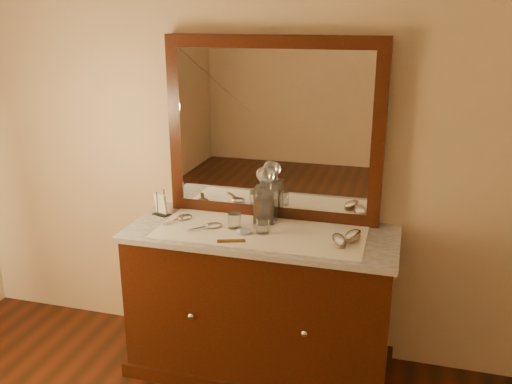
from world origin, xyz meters
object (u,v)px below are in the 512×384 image
comb (231,241)px  napkin_rack (161,205)px  hand_mirror_outer (182,218)px  brush_far (353,236)px  brush_near (339,241)px  mirror_frame (273,130)px  dresser_cabinet (261,304)px  decanter_left (263,201)px  pin_dish (244,232)px  hand_mirror_inner (210,226)px  decanter_right (268,202)px

comb → napkin_rack: bearing=133.0°
hand_mirror_outer → brush_far: bearing=-2.0°
brush_near → napkin_rack: bearing=171.1°
mirror_frame → comb: size_ratio=8.37×
comb → dresser_cabinet: bearing=41.9°
dresser_cabinet → decanter_left: size_ratio=4.49×
brush_near → brush_far: bearing=53.4°
dresser_cabinet → brush_far: brush_far is taller
napkin_rack → brush_near: 1.05m
dresser_cabinet → napkin_rack: bearing=172.0°
brush_near → hand_mirror_outer: 0.90m
napkin_rack → mirror_frame: bearing=14.3°
mirror_frame → pin_dish: (-0.08, -0.30, -0.49)m
hand_mirror_outer → hand_mirror_inner: (0.20, -0.07, 0.00)m
dresser_cabinet → decanter_right: decanter_right is taller
mirror_frame → pin_dish: 0.58m
decanter_left → hand_mirror_outer: size_ratio=1.54×
pin_dish → brush_near: brush_near is taller
pin_dish → hand_mirror_outer: 0.41m
dresser_cabinet → pin_dish: pin_dish is taller
brush_far → hand_mirror_inner: brush_far is taller
pin_dish → brush_near: (0.50, -0.02, 0.01)m
dresser_cabinet → pin_dish: size_ratio=17.40×
mirror_frame → pin_dish: bearing=-104.2°
hand_mirror_inner → napkin_rack: bearing=160.6°
napkin_rack → brush_far: napkin_rack is taller
decanter_right → hand_mirror_inner: decanter_right is taller
pin_dish → brush_near: bearing=-1.9°
dresser_cabinet → comb: comb is taller
pin_dish → brush_near: 0.50m
napkin_rack → decanter_left: size_ratio=0.47×
pin_dish → decanter_right: size_ratio=0.26×
dresser_cabinet → decanter_right: size_ratio=4.57×
brush_far → mirror_frame: bearing=153.8°
comb → decanter_left: decanter_left is taller
brush_far → comb: bearing=-161.7°
decanter_right → hand_mirror_inner: (-0.28, -0.17, -0.11)m
pin_dish → hand_mirror_inner: hand_mirror_inner is taller
decanter_right → hand_mirror_outer: size_ratio=1.52×
comb → decanter_right: bearing=52.8°
comb → hand_mirror_inner: (-0.17, 0.15, 0.00)m
decanter_right → hand_mirror_outer: 0.50m
mirror_frame → hand_mirror_outer: (-0.47, -0.20, -0.49)m
napkin_rack → hand_mirror_outer: napkin_rack is taller
comb → hand_mirror_outer: (-0.37, 0.23, 0.00)m
pin_dish → hand_mirror_inner: (-0.20, 0.02, 0.00)m
napkin_rack → pin_dish: bearing=-15.1°
hand_mirror_inner → hand_mirror_outer: bearing=159.3°
decanter_right → brush_near: size_ratio=1.91×
comb → napkin_rack: 0.58m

